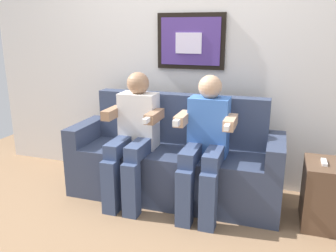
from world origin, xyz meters
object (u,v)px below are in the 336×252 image
couch (174,163)px  person_on_left (134,133)px  spare_remote_on_table (324,162)px  person_on_right (205,140)px  side_table_right (331,195)px

couch → person_on_left: bearing=-151.7°
spare_remote_on_table → couch: bearing=174.5°
person_on_right → person_on_left: bearing=180.0°
couch → person_on_right: person_on_right is taller
person_on_left → spare_remote_on_table: (1.50, 0.05, -0.10)m
person_on_left → person_on_right: (0.62, -0.00, 0.00)m
couch → spare_remote_on_table: couch is taller
person_on_left → side_table_right: 1.62m
side_table_right → person_on_right: bearing=-176.3°
couch → person_on_left: (-0.31, -0.17, 0.29)m
person_on_left → person_on_right: bearing=-0.0°
spare_remote_on_table → side_table_right: bearing=6.9°
person_on_right → side_table_right: (0.96, 0.06, -0.36)m
person_on_right → spare_remote_on_table: bearing=3.4°
side_table_right → spare_remote_on_table: spare_remote_on_table is taller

